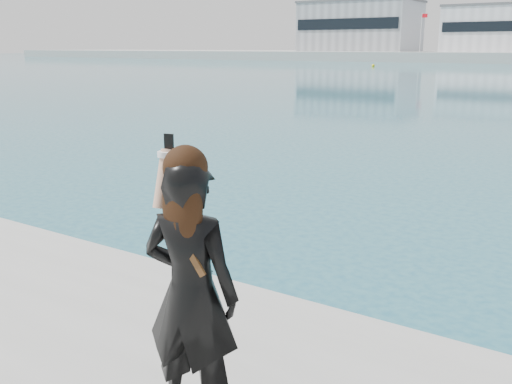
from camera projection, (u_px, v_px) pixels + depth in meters
warehouse_grey_left at (360, 26)px, 135.40m from camera, size 26.52×16.36×11.50m
warehouse_white at (508, 28)px, 118.03m from camera, size 24.48×15.35×9.50m
flagpole_left at (421, 30)px, 120.93m from camera, size 1.28×0.16×8.00m
buoy_far at (373, 67)px, 89.83m from camera, size 0.50×0.50×0.50m
woman at (190, 286)px, 3.36m from camera, size 0.67×0.51×1.75m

